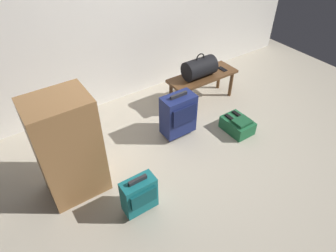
% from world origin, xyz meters
% --- Properties ---
extents(ground_plane, '(6.60, 6.60, 0.00)m').
position_xyz_m(ground_plane, '(0.00, 0.00, 0.00)').
color(ground_plane, '#B2A893').
extents(bench, '(1.00, 0.36, 0.42)m').
position_xyz_m(bench, '(0.73, 0.82, 0.36)').
color(bench, brown).
rests_on(bench, ground).
extents(duffel_bag_black, '(0.44, 0.26, 0.34)m').
position_xyz_m(duffel_bag_black, '(0.66, 0.82, 0.56)').
color(duffel_bag_black, black).
rests_on(duffel_bag_black, bench).
extents(cell_phone, '(0.07, 0.14, 0.01)m').
position_xyz_m(cell_phone, '(1.06, 0.79, 0.43)').
color(cell_phone, black).
rests_on(cell_phone, bench).
extents(suitcase_upright_navy, '(0.40, 0.25, 0.60)m').
position_xyz_m(suitcase_upright_navy, '(0.02, 0.41, 0.31)').
color(suitcase_upright_navy, navy).
rests_on(suitcase_upright_navy, ground).
extents(suitcase_small_teal, '(0.32, 0.19, 0.46)m').
position_xyz_m(suitcase_small_teal, '(-0.93, -0.31, 0.24)').
color(suitcase_small_teal, '#14666B').
rests_on(suitcase_small_teal, ground).
extents(backpack_green, '(0.28, 0.38, 0.21)m').
position_xyz_m(backpack_green, '(0.69, 0.04, 0.09)').
color(backpack_green, '#1E6038').
rests_on(backpack_green, ground).
extents(side_cabinet, '(0.56, 0.44, 1.10)m').
position_xyz_m(side_cabinet, '(-1.32, 0.31, 0.55)').
color(side_cabinet, olive).
rests_on(side_cabinet, ground).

